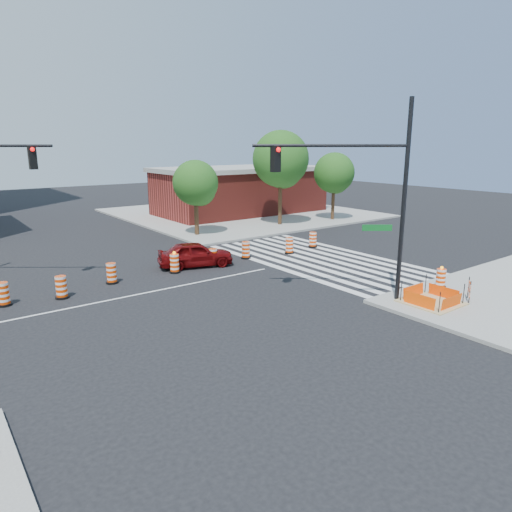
# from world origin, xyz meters

# --- Properties ---
(ground) EXTENTS (120.00, 120.00, 0.00)m
(ground) POSITION_xyz_m (0.00, 0.00, 0.00)
(ground) COLOR black
(ground) RESTS_ON ground
(sidewalk_ne) EXTENTS (22.00, 22.00, 0.15)m
(sidewalk_ne) POSITION_xyz_m (18.00, 18.00, 0.07)
(sidewalk_ne) COLOR gray
(sidewalk_ne) RESTS_ON ground
(crosswalk_east) EXTENTS (6.75, 13.50, 0.01)m
(crosswalk_east) POSITION_xyz_m (10.95, 0.00, 0.01)
(crosswalk_east) COLOR silver
(crosswalk_east) RESTS_ON ground
(lane_centerline) EXTENTS (14.00, 0.12, 0.01)m
(lane_centerline) POSITION_xyz_m (0.00, 0.00, 0.01)
(lane_centerline) COLOR silver
(lane_centerline) RESTS_ON ground
(excavation_pit) EXTENTS (2.20, 2.20, 0.90)m
(excavation_pit) POSITION_xyz_m (9.00, -9.00, 0.22)
(excavation_pit) COLOR tan
(excavation_pit) RESTS_ON ground
(brick_storefront) EXTENTS (16.50, 8.50, 4.60)m
(brick_storefront) POSITION_xyz_m (18.00, 18.00, 2.32)
(brick_storefront) COLOR maroon
(brick_storefront) RESTS_ON ground
(red_coupe) EXTENTS (4.48, 2.85, 1.42)m
(red_coupe) POSITION_xyz_m (4.23, 2.78, 0.71)
(red_coupe) COLOR #610809
(red_coupe) RESTS_ON ground
(signal_pole_se) EXTENTS (5.21, 3.89, 8.41)m
(signal_pole_se) POSITION_xyz_m (6.85, -6.74, 5.15)
(signal_pole_se) COLOR black
(signal_pole_se) RESTS_ON ground
(pit_drum) EXTENTS (0.54, 0.54, 1.06)m
(pit_drum) POSITION_xyz_m (11.18, -8.06, 0.59)
(pit_drum) COLOR black
(pit_drum) RESTS_ON ground
(barricade) EXTENTS (0.71, 0.48, 0.96)m
(barricade) POSITION_xyz_m (10.55, -9.78, 0.68)
(barricade) COLOR #E63D04
(barricade) RESTS_ON ground
(tree_north_c) EXTENTS (3.39, 3.33, 5.66)m
(tree_north_c) POSITION_xyz_m (8.69, 10.41, 3.79)
(tree_north_c) COLOR #382314
(tree_north_c) RESTS_ON ground
(tree_north_d) EXTENTS (4.64, 4.64, 7.90)m
(tree_north_d) POSITION_xyz_m (16.62, 10.19, 5.30)
(tree_north_d) COLOR #382314
(tree_north_d) RESTS_ON ground
(tree_north_e) EXTENTS (3.57, 3.57, 6.08)m
(tree_north_e) POSITION_xyz_m (22.11, 9.35, 4.08)
(tree_north_e) COLOR #382314
(tree_north_e) RESTS_ON ground
(median_drum_2) EXTENTS (0.60, 0.60, 1.02)m
(median_drum_2) POSITION_xyz_m (-5.56, 2.02, 0.48)
(median_drum_2) COLOR black
(median_drum_2) RESTS_ON ground
(median_drum_3) EXTENTS (0.60, 0.60, 1.02)m
(median_drum_3) POSITION_xyz_m (-3.32, 1.55, 0.48)
(median_drum_3) COLOR black
(median_drum_3) RESTS_ON ground
(median_drum_4) EXTENTS (0.60, 0.60, 1.02)m
(median_drum_4) POSITION_xyz_m (-0.71, 2.44, 0.48)
(median_drum_4) COLOR black
(median_drum_4) RESTS_ON ground
(median_drum_5) EXTENTS (0.60, 0.60, 1.18)m
(median_drum_5) POSITION_xyz_m (2.67, 2.30, 0.49)
(median_drum_5) COLOR black
(median_drum_5) RESTS_ON ground
(median_drum_6) EXTENTS (0.60, 0.60, 1.02)m
(median_drum_6) POSITION_xyz_m (5.00, 2.16, 0.48)
(median_drum_6) COLOR black
(median_drum_6) RESTS_ON ground
(median_drum_7) EXTENTS (0.60, 0.60, 1.02)m
(median_drum_7) POSITION_xyz_m (7.58, 2.59, 0.48)
(median_drum_7) COLOR black
(median_drum_7) RESTS_ON ground
(median_drum_8) EXTENTS (0.60, 0.60, 1.02)m
(median_drum_8) POSITION_xyz_m (10.53, 1.97, 0.48)
(median_drum_8) COLOR black
(median_drum_8) RESTS_ON ground
(median_drum_9) EXTENTS (0.60, 0.60, 1.02)m
(median_drum_9) POSITION_xyz_m (12.99, 2.41, 0.48)
(median_drum_9) COLOR black
(median_drum_9) RESTS_ON ground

